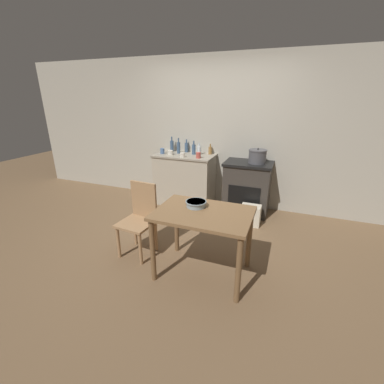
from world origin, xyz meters
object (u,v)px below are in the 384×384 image
flour_sack (251,215)px  bottle_center_left (172,146)px  work_table (203,222)px  bottle_center_right (210,150)px  stock_pot (257,156)px  mixing_bowl_large (196,203)px  bottle_center (199,150)px  cup_right (171,153)px  cup_end_right (162,151)px  cup_mid_right (183,155)px  bottle_mid_left (179,147)px  chair (140,217)px  stove (247,187)px  cup_far_right (198,155)px  bottle_left (194,149)px  bottle_far_left (187,147)px

flour_sack → bottle_center_left: (-1.61, 0.62, 0.87)m
work_table → bottle_center_right: 2.13m
stock_pot → bottle_center_left: size_ratio=1.05×
stock_pot → mixing_bowl_large: 1.78m
work_table → bottle_center: bearing=110.9°
cup_right → bottle_center_right: bearing=25.4°
flour_sack → cup_end_right: 1.91m
flour_sack → cup_mid_right: (-1.24, 0.24, 0.80)m
work_table → cup_right: size_ratio=11.40×
stock_pot → bottle_mid_left: bottle_mid_left is taller
stock_pot → chair: bearing=-124.5°
bottle_center_right → cup_mid_right: (-0.36, -0.41, -0.03)m
chair → cup_mid_right: (-0.05, 1.49, 0.48)m
stove → cup_end_right: 1.62m
stove → work_table: bearing=-94.9°
bottle_center_right → cup_far_right: (-0.09, -0.37, -0.02)m
stove → bottle_left: 1.14m
bottle_center_right → bottle_far_left: bearing=178.0°
bottle_mid_left → cup_end_right: bearing=-153.6°
flour_sack → bottle_mid_left: (-1.43, 0.50, 0.87)m
work_table → mixing_bowl_large: mixing_bowl_large is taller
work_table → cup_mid_right: size_ratio=11.40×
cup_far_right → bottle_mid_left: bearing=153.4°
cup_far_right → cup_end_right: (-0.72, 0.10, -0.00)m
bottle_far_left → cup_far_right: size_ratio=2.38×
work_table → stock_pot: bearing=81.1°
cup_right → cup_far_right: size_ratio=0.90×
chair → bottle_left: (0.05, 1.77, 0.53)m
bottle_far_left → bottle_mid_left: bearing=-120.3°
stove → cup_right: size_ratio=9.96×
bottle_center_right → cup_end_right: size_ratio=1.88×
mixing_bowl_large → cup_end_right: cup_end_right is taller
bottle_left → cup_far_right: bearing=-54.5°
bottle_center → chair: bearing=-94.4°
bottle_center → cup_end_right: bearing=-164.2°
bottle_center_right → bottle_mid_left: bearing=-165.8°
work_table → cup_end_right: 2.25m
bottle_center_left → bottle_far_left: bearing=8.6°
bottle_mid_left → bottle_center_left: bottle_mid_left is taller
bottle_center → cup_far_right: bottle_center is taller
bottle_center → work_table: bearing=-69.1°
work_table → flour_sack: size_ratio=3.19×
cup_end_right → chair: bearing=-72.9°
bottle_left → bottle_center: (0.09, 0.03, -0.01)m
bottle_center_right → cup_end_right: (-0.81, -0.27, -0.02)m
bottle_left → cup_mid_right: bottle_left is taller
stove → flour_sack: (0.16, -0.45, -0.28)m
mixing_bowl_large → cup_far_right: (-0.53, 1.55, 0.17)m
bottle_far_left → cup_right: size_ratio=2.64×
flour_sack → bottle_center_right: size_ratio=1.74×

